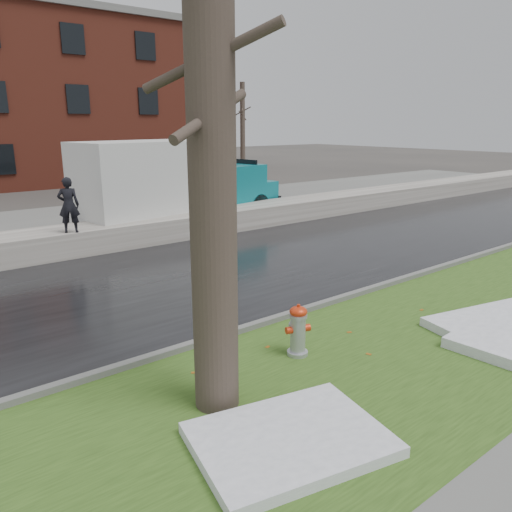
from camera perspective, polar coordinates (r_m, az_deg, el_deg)
ground at (r=9.33m, az=8.99°, el=-8.58°), size 120.00×120.00×0.00m
verge at (r=8.61m, az=15.21°, el=-10.87°), size 60.00×4.50×0.04m
road at (r=12.59m, az=-6.20°, el=-2.12°), size 60.00×7.00×0.03m
parking_lot at (r=20.11m, az=-19.34°, el=3.58°), size 60.00×9.00×0.03m
curb at (r=9.95m, az=4.76°, el=-6.47°), size 60.00×0.15×0.14m
snowbank at (r=16.11m, az=-14.29°, el=2.60°), size 60.00×1.60×0.75m
brick_building at (r=36.70m, az=-26.29°, el=15.54°), size 26.00×12.00×10.00m
bg_tree_right at (r=37.20m, az=-1.54°, el=14.41°), size 1.40×1.62×6.50m
fire_hydrant at (r=8.14m, az=4.81°, el=-8.20°), size 0.43×0.40×0.87m
tree at (r=6.01m, az=-5.16°, el=15.02°), size 1.43×1.64×7.29m
box_truck at (r=18.06m, az=-9.47°, el=8.28°), size 9.49×3.31×3.13m
worker at (r=14.66m, az=-20.63°, el=5.47°), size 0.66×0.56×1.54m
snow_patch_far at (r=6.24m, az=3.88°, el=-20.20°), size 2.49×2.04×0.14m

